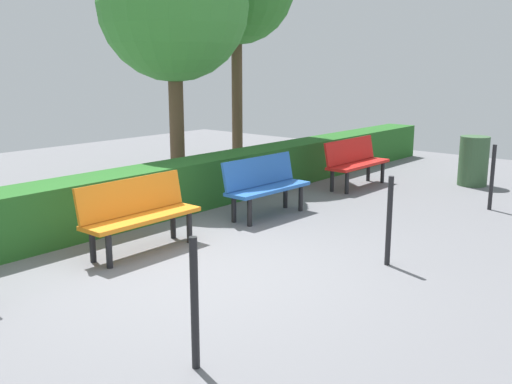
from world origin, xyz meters
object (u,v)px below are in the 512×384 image
object	(u,v)px
trash_bin	(474,161)
bench_blue	(265,184)
tree_mid	(173,6)
bench_orange	(138,211)
bench_red	(355,160)

from	to	relation	value
trash_bin	bench_blue	bearing A→B (deg)	-20.04
tree_mid	bench_orange	bearing A→B (deg)	40.89
tree_mid	trash_bin	world-z (taller)	tree_mid
bench_blue	trash_bin	world-z (taller)	trash_bin
bench_blue	trash_bin	distance (m)	4.42
bench_red	bench_blue	size ratio (longest dim) A/B	1.06
bench_orange	bench_red	bearing A→B (deg)	179.23
bench_blue	tree_mid	size ratio (longest dim) A/B	0.32
bench_red	trash_bin	world-z (taller)	trash_bin
bench_orange	trash_bin	bearing A→B (deg)	165.34
bench_red	tree_mid	bearing A→B (deg)	-51.60
bench_red	tree_mid	world-z (taller)	tree_mid
bench_red	tree_mid	size ratio (longest dim) A/B	0.35
bench_red	trash_bin	distance (m)	2.18
bench_blue	tree_mid	world-z (taller)	tree_mid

